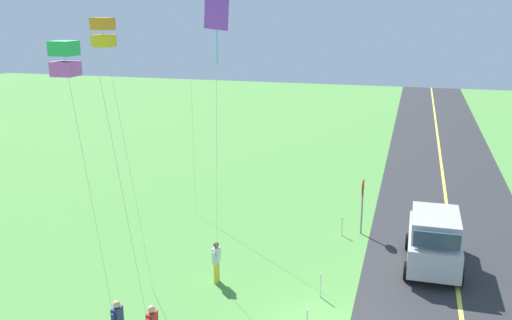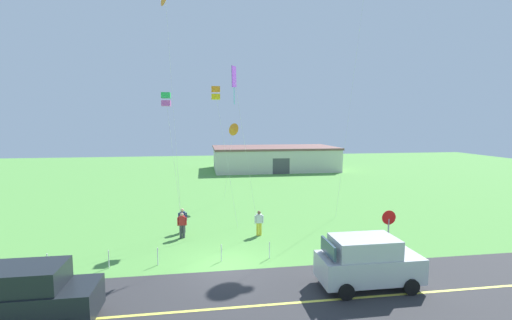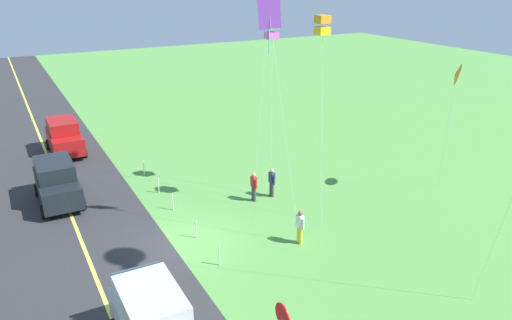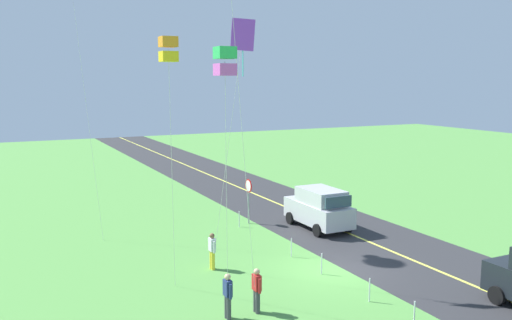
{
  "view_description": "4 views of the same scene",
  "coord_description": "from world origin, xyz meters",
  "px_view_note": "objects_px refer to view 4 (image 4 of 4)",
  "views": [
    {
      "loc": [
        -15.59,
        -2.0,
        9.82
      ],
      "look_at": [
        4.19,
        3.58,
        4.3
      ],
      "focal_mm": 39.72,
      "sensor_mm": 36.0,
      "label": 1
    },
    {
      "loc": [
        -1.11,
        -17.01,
        7.16
      ],
      "look_at": [
        2.17,
        4.34,
        4.86
      ],
      "focal_mm": 24.81,
      "sensor_mm": 36.0,
      "label": 2
    },
    {
      "loc": [
        18.24,
        -6.18,
        11.34
      ],
      "look_at": [
        3.52,
        1.76,
        4.88
      ],
      "focal_mm": 34.26,
      "sensor_mm": 36.0,
      "label": 3
    },
    {
      "loc": [
        -18.59,
        12.85,
        8.04
      ],
      "look_at": [
        3.96,
        1.71,
        4.37
      ],
      "focal_mm": 38.12,
      "sensor_mm": 36.0,
      "label": 4
    }
  ],
  "objects_px": {
    "person_adult_near": "(257,289)",
    "person_adult_companion": "(228,295)",
    "kite_yellow_high": "(242,40)",
    "kite_green_far": "(168,50)",
    "kite_blue_mid": "(225,62)",
    "stop_sign": "(249,192)",
    "person_child_watcher": "(212,250)",
    "car_suv_foreground": "(319,208)"
  },
  "relations": [
    {
      "from": "person_adult_near",
      "to": "person_adult_companion",
      "type": "height_order",
      "value": "same"
    },
    {
      "from": "person_adult_companion",
      "to": "kite_yellow_high",
      "type": "xyz_separation_m",
      "value": [
        3.25,
        -2.09,
        8.75
      ]
    },
    {
      "from": "kite_yellow_high",
      "to": "person_adult_companion",
      "type": "bearing_deg",
      "value": 147.32
    },
    {
      "from": "kite_green_far",
      "to": "person_adult_near",
      "type": "bearing_deg",
      "value": -134.86
    },
    {
      "from": "person_adult_companion",
      "to": "kite_blue_mid",
      "type": "distance_m",
      "value": 7.8
    },
    {
      "from": "stop_sign",
      "to": "kite_blue_mid",
      "type": "relative_size",
      "value": 0.28
    },
    {
      "from": "person_adult_companion",
      "to": "kite_blue_mid",
      "type": "height_order",
      "value": "kite_blue_mid"
    },
    {
      "from": "person_child_watcher",
      "to": "kite_yellow_high",
      "type": "xyz_separation_m",
      "value": [
        -1.58,
        -0.73,
        8.75
      ]
    },
    {
      "from": "person_adult_near",
      "to": "kite_blue_mid",
      "type": "bearing_deg",
      "value": -123.89
    },
    {
      "from": "kite_yellow_high",
      "to": "stop_sign",
      "type": "bearing_deg",
      "value": -26.99
    },
    {
      "from": "stop_sign",
      "to": "car_suv_foreground",
      "type": "bearing_deg",
      "value": -131.24
    },
    {
      "from": "car_suv_foreground",
      "to": "person_child_watcher",
      "type": "xyz_separation_m",
      "value": [
        -3.52,
        7.71,
        -0.29
      ]
    },
    {
      "from": "kite_yellow_high",
      "to": "person_child_watcher",
      "type": "bearing_deg",
      "value": 24.86
    },
    {
      "from": "car_suv_foreground",
      "to": "kite_green_far",
      "type": "xyz_separation_m",
      "value": [
        -6.06,
        10.24,
        7.95
      ]
    },
    {
      "from": "stop_sign",
      "to": "person_adult_near",
      "type": "distance_m",
      "value": 12.08
    },
    {
      "from": "stop_sign",
      "to": "kite_blue_mid",
      "type": "bearing_deg",
      "value": 151.54
    },
    {
      "from": "stop_sign",
      "to": "kite_green_far",
      "type": "distance_m",
      "value": 13.46
    },
    {
      "from": "stop_sign",
      "to": "kite_green_far",
      "type": "bearing_deg",
      "value": 140.39
    },
    {
      "from": "kite_blue_mid",
      "to": "stop_sign",
      "type": "bearing_deg",
      "value": -28.46
    },
    {
      "from": "kite_blue_mid",
      "to": "kite_green_far",
      "type": "distance_m",
      "value": 3.31
    },
    {
      "from": "person_child_watcher",
      "to": "kite_blue_mid",
      "type": "distance_m",
      "value": 9.78
    },
    {
      "from": "kite_yellow_high",
      "to": "kite_green_far",
      "type": "distance_m",
      "value": 3.44
    },
    {
      "from": "person_child_watcher",
      "to": "kite_blue_mid",
      "type": "relative_size",
      "value": 0.18
    },
    {
      "from": "person_child_watcher",
      "to": "kite_green_far",
      "type": "distance_m",
      "value": 8.98
    },
    {
      "from": "stop_sign",
      "to": "person_adult_companion",
      "type": "relative_size",
      "value": 1.6
    },
    {
      "from": "kite_blue_mid",
      "to": "kite_green_far",
      "type": "height_order",
      "value": "kite_green_far"
    },
    {
      "from": "person_child_watcher",
      "to": "kite_green_far",
      "type": "height_order",
      "value": "kite_green_far"
    },
    {
      "from": "kite_blue_mid",
      "to": "person_adult_companion",
      "type": "bearing_deg",
      "value": -24.76
    },
    {
      "from": "person_adult_companion",
      "to": "kite_yellow_high",
      "type": "height_order",
      "value": "kite_yellow_high"
    },
    {
      "from": "person_child_watcher",
      "to": "kite_yellow_high",
      "type": "distance_m",
      "value": 8.92
    },
    {
      "from": "car_suv_foreground",
      "to": "kite_blue_mid",
      "type": "height_order",
      "value": "kite_blue_mid"
    },
    {
      "from": "person_adult_near",
      "to": "kite_yellow_high",
      "type": "relative_size",
      "value": 0.15
    },
    {
      "from": "stop_sign",
      "to": "kite_yellow_high",
      "type": "bearing_deg",
      "value": 153.01
    },
    {
      "from": "car_suv_foreground",
      "to": "person_adult_near",
      "type": "relative_size",
      "value": 2.75
    },
    {
      "from": "person_adult_companion",
      "to": "car_suv_foreground",
      "type": "bearing_deg",
      "value": 116.41
    },
    {
      "from": "person_adult_near",
      "to": "stop_sign",
      "type": "bearing_deg",
      "value": 90.98
    },
    {
      "from": "person_child_watcher",
      "to": "kite_green_far",
      "type": "xyz_separation_m",
      "value": [
        -2.54,
        2.53,
        8.24
      ]
    },
    {
      "from": "stop_sign",
      "to": "person_child_watcher",
      "type": "height_order",
      "value": "stop_sign"
    },
    {
      "from": "kite_yellow_high",
      "to": "kite_green_far",
      "type": "bearing_deg",
      "value": 106.42
    },
    {
      "from": "person_adult_companion",
      "to": "kite_blue_mid",
      "type": "relative_size",
      "value": 0.18
    },
    {
      "from": "car_suv_foreground",
      "to": "person_adult_companion",
      "type": "bearing_deg",
      "value": 132.67
    },
    {
      "from": "person_adult_companion",
      "to": "kite_blue_mid",
      "type": "xyz_separation_m",
      "value": [
        -0.89,
        0.41,
        7.74
      ]
    }
  ]
}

